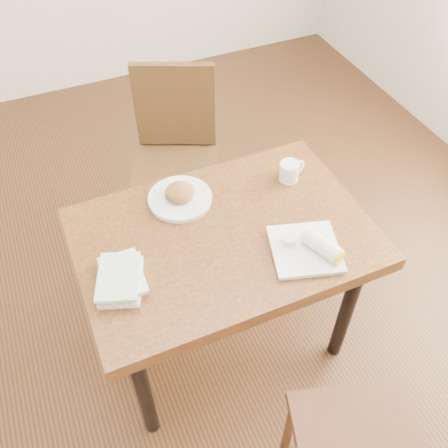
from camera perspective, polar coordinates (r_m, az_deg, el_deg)
name	(u,v)px	position (r m, az deg, el deg)	size (l,w,h in m)	color
ground	(224,336)	(2.48, 0.00, -12.73)	(4.00, 5.00, 0.01)	#472814
table	(224,249)	(1.93, 0.00, -2.87)	(1.10, 0.75, 0.75)	brown
chair_far	(176,148)	(2.57, -5.52, 8.64)	(0.55, 0.55, 0.95)	#4A3115
plate_scone	(180,196)	(1.97, -5.06, 3.16)	(0.25, 0.25, 0.08)	white
coffee_mug	(290,171)	(2.07, 7.55, 6.06)	(0.12, 0.08, 0.08)	white
plate_burrito	(310,248)	(1.81, 9.83, -2.72)	(0.30, 0.30, 0.08)	white
book_stack	(121,278)	(1.73, -11.71, -6.11)	(0.21, 0.24, 0.05)	white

